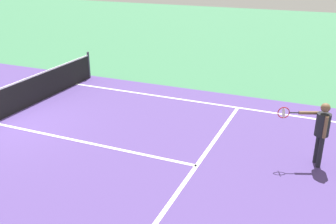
% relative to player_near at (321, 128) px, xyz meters
% --- Properties ---
extents(line_sideline_right, '(0.10, 11.89, 0.01)m').
position_rel_player_near_xyz_m(line_sideline_right, '(2.92, 3.04, -0.96)').
color(line_sideline_right, white).
rests_on(line_sideline_right, ground_plane).
extents(line_service_near, '(8.22, 0.10, 0.01)m').
position_rel_player_near_xyz_m(line_service_near, '(-1.19, 2.58, -0.96)').
color(line_service_near, white).
rests_on(line_service_near, ground_plane).
extents(line_center_service, '(0.10, 6.40, 0.01)m').
position_rel_player_near_xyz_m(line_center_service, '(-1.19, 5.78, -0.96)').
color(line_center_service, white).
rests_on(line_center_service, ground_plane).
extents(player_near, '(0.48, 1.17, 1.56)m').
position_rel_player_near_xyz_m(player_near, '(0.00, 0.00, 0.00)').
color(player_near, black).
rests_on(player_near, ground_plane).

